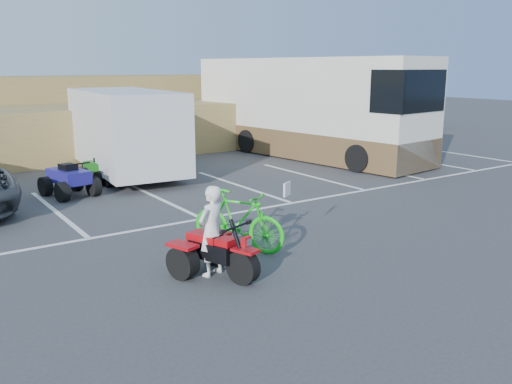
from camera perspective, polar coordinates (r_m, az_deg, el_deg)
ground at (r=10.94m, az=0.45°, el=-5.69°), size 100.00×100.00×0.00m
parking_stripes at (r=14.71m, az=-5.82°, el=-0.83°), size 28.00×5.16×0.01m
grass_embankment at (r=24.80m, az=-20.56°, el=7.39°), size 40.00×8.50×3.10m
red_trike_atv at (r=9.43m, az=-3.91°, el=-8.85°), size 1.59×1.82×0.99m
rider at (r=9.26m, az=-4.70°, el=-4.11°), size 0.67×0.55×1.58m
green_dirt_bike at (r=10.55m, az=-1.88°, el=-3.01°), size 1.44×2.02×1.19m
cargo_trailer at (r=18.29m, az=-13.58°, el=6.37°), size 2.87×6.12×2.77m
rv_motorhome at (r=21.97m, az=5.29°, el=8.12°), size 3.96×10.81×3.80m
quad_atv_blue at (r=15.98m, az=-18.96°, el=-0.38°), size 1.42×1.72×1.00m
quad_atv_green at (r=17.60m, az=-15.82°, el=1.03°), size 1.28×1.51×0.85m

